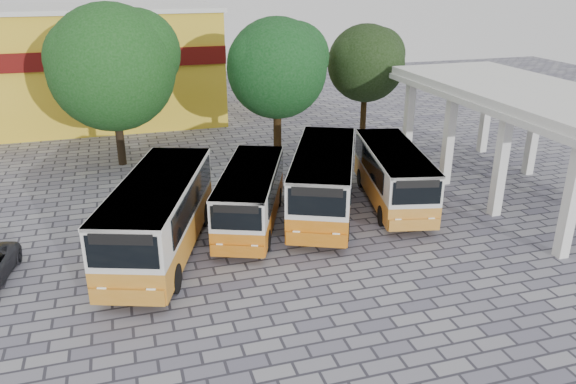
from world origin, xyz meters
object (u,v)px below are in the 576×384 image
object	(u,v)px
bus_far_left	(159,213)
bus_centre_left	(251,194)
bus_far_right	(393,173)
bus_centre_right	(324,178)

from	to	relation	value
bus_far_left	bus_centre_left	xyz separation A→B (m)	(4.06, 1.63, -0.30)
bus_far_left	bus_far_right	size ratio (longest dim) A/B	1.15
bus_far_left	bus_far_right	distance (m)	11.41
bus_centre_right	bus_centre_left	bearing A→B (deg)	-150.66
bus_far_right	bus_far_left	bearing A→B (deg)	-156.75
bus_far_left	bus_centre_right	world-z (taller)	bus_far_left
bus_centre_right	bus_far_right	bearing A→B (deg)	26.06
bus_centre_left	bus_centre_right	world-z (taller)	bus_centre_right
bus_centre_left	bus_far_left	bearing A→B (deg)	-136.50
bus_far_left	bus_centre_left	distance (m)	4.38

